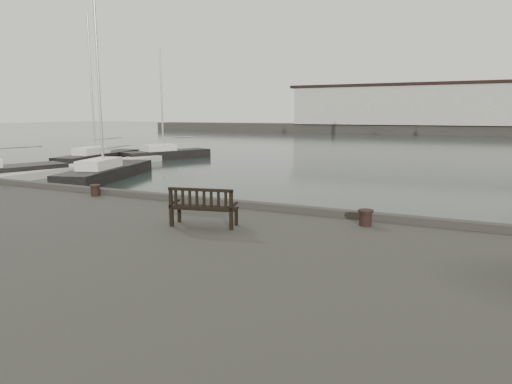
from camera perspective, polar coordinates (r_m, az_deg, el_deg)
ground at (r=13.92m, az=-3.43°, el=-7.89°), size 400.00×400.00×0.00m
pontoon at (r=34.37m, az=-25.16°, el=2.18°), size 2.00×24.00×0.50m
breakwater at (r=104.19m, az=19.62°, el=9.20°), size 140.00×9.50×12.20m
bench at (r=10.95m, az=-6.54°, el=-2.76°), size 1.67×0.86×0.91m
bollard_left at (r=15.83m, az=-19.46°, el=0.20°), size 0.42×0.42×0.37m
bollard_right at (r=11.25m, az=13.53°, el=-3.15°), size 0.39×0.39×0.39m
yacht_b at (r=42.87m, az=-19.02°, el=3.88°), size 3.93×10.31×13.31m
yacht_c at (r=31.56m, az=-18.08°, el=2.02°), size 4.96×9.87×12.94m
yacht_d at (r=44.40m, az=-11.00°, el=4.40°), size 5.45×8.63×10.77m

